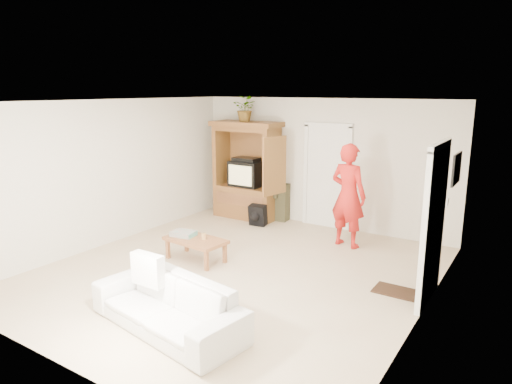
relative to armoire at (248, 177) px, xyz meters
The scene contains 19 objects.
floor 3.22m from the armoire, 59.36° to the right, with size 6.00×6.00×0.00m, color tan.
ceiling 3.53m from the armoire, 59.36° to the right, with size 6.00×6.00×0.00m, color white.
wall_back 1.66m from the armoire, 12.11° to the left, with size 5.50×5.50×0.00m, color silver.
wall_front 5.89m from the armoire, 74.44° to the right, with size 5.50×5.50×0.00m, color silver.
wall_left 2.94m from the armoire, 113.79° to the right, with size 6.00×6.00×0.00m, color silver.
wall_right 5.09m from the armoire, 31.60° to the right, with size 6.00×6.00×0.00m, color silver.
armoire is the anchor object (origin of this frame).
door_back 1.76m from the armoire, 10.13° to the left, with size 0.85×0.05×2.04m, color white.
doorway_right 4.77m from the armoire, 25.61° to the right, with size 0.05×0.90×2.04m, color black.
framed_picture 4.43m from the armoire, 10.03° to the right, with size 0.03×0.60×0.48m, color black.
doormat 4.48m from the armoire, 28.01° to the right, with size 0.60×0.40×0.02m, color #382316.
plant 1.46m from the armoire, 126.74° to the right, with size 0.48×0.41×0.53m, color #4C7238.
man 2.62m from the armoire, 13.35° to the right, with size 0.68×0.45×1.86m, color red.
sofa 4.93m from the armoire, 67.32° to the right, with size 2.05×0.80×0.60m, color silver.
coffee_table 2.81m from the armoire, 74.34° to the right, with size 1.06×0.64×0.38m.
towel 2.73m from the armoire, 79.67° to the right, with size 0.38×0.28×0.08m, color #D7474B.
candle 2.79m from the armoire, 71.28° to the right, with size 0.08×0.08×0.10m, color tan.
backpack_black 0.98m from the armoire, 38.47° to the right, with size 0.35×0.20×0.43m, color black, non-canonical shape.
backpack_olive 0.87m from the armoire, 15.39° to the left, with size 0.42×0.31×0.80m, color #47442B, non-canonical shape.
Camera 1 is at (3.85, -5.43, 2.78)m, focal length 32.00 mm.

